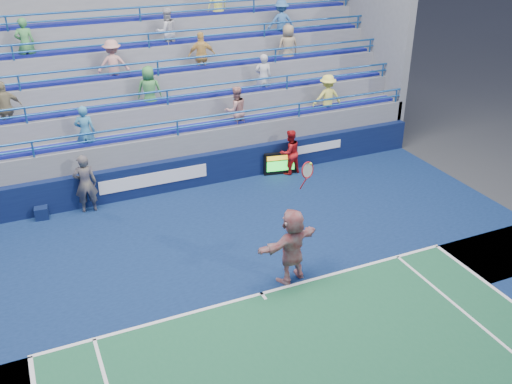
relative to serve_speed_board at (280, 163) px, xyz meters
name	(u,v)px	position (x,y,z in m)	size (l,w,h in m)	color
ground	(262,294)	(-3.53, -6.16, -0.42)	(120.00, 120.00, 0.00)	#333538
sponsor_wall	(182,173)	(-3.52, 0.34, 0.13)	(18.00, 0.32, 1.10)	#0A143C
bleacher_stand	(151,112)	(-3.53, 4.11, 1.13)	(18.00, 5.60, 6.13)	slate
serve_speed_board	(280,163)	(0.00, 0.00, 0.00)	(1.20, 0.34, 0.83)	black
judge_chair	(41,212)	(-8.13, 0.08, -0.19)	(0.44, 0.44, 0.71)	#0D193F
tennis_player	(292,245)	(-2.56, -5.88, 0.60)	(1.97, 1.06, 3.25)	silver
line_judge	(85,184)	(-6.73, -0.03, 0.54)	(0.70, 0.46, 1.92)	#151639
ball_girl	(290,152)	(0.32, -0.08, 0.41)	(0.80, 0.62, 1.65)	red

